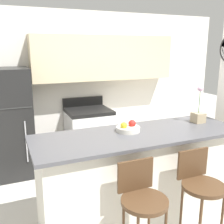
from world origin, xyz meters
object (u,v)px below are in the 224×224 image
Objects in this scene: fruit_bowl at (128,128)px; refrigerator at (6,123)px; trash_bin at (51,162)px; orchid_vase at (198,113)px; bar_stool_left at (142,201)px; bar_stool_right at (200,187)px; stove_range at (89,135)px.

refrigerator is at bearing 124.83° from fruit_bowl.
fruit_bowl is 1.82m from trash_bin.
refrigerator is at bearing 140.79° from orchid_vase.
orchid_vase is 1.17× the size of trash_bin.
bar_stool_left is 0.84m from fruit_bowl.
fruit_bowl is (0.21, 0.70, 0.42)m from bar_stool_left.
bar_stool_left and bar_stool_right have the same top height.
fruit_bowl reaches higher than stove_range.
bar_stool_left is 2.24× the size of orchid_vase.
trash_bin is (-0.72, -0.29, -0.27)m from stove_range.
refrigerator reaches higher than fruit_bowl.
bar_stool_right is 2.24× the size of orchid_vase.
bar_stool_left is at bearing -148.88° from orchid_vase.
bar_stool_left is at bearing -67.83° from refrigerator.
trash_bin is at bearing -158.25° from stove_range.
refrigerator is 1.65× the size of bar_stool_right.
bar_stool_right reaches higher than trash_bin.
fruit_bowl is at bearing -67.87° from trash_bin.
stove_range is at bearing 96.60° from bar_stool_right.
bar_stool_right is at bearing -65.21° from trash_bin.
bar_stool_left is 2.62× the size of trash_bin.
fruit_bowl is (-0.92, 0.01, -0.07)m from orchid_vase.
orchid_vase is 2.33m from trash_bin.
orchid_vase reaches higher than fruit_bowl.
fruit_bowl is (1.19, -1.72, 0.27)m from refrigerator.
refrigerator is 2.75m from orchid_vase.
bar_stool_left is 1.41m from orchid_vase.
fruit_bowl is (-0.40, 0.70, 0.42)m from bar_stool_right.
trash_bin is at bearing -22.76° from refrigerator.
trash_bin is at bearing 135.82° from orchid_vase.
fruit_bowl is at bearing 73.21° from bar_stool_left.
fruit_bowl is at bearing 179.25° from orchid_vase.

